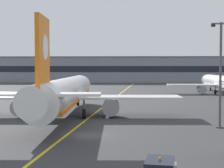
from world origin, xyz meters
The scene contains 7 objects.
ground_plane centered at (0.00, 0.00, 0.00)m, with size 400.00×400.00×0.00m, color #353538.
taxiway_centreline centered at (0.00, 30.00, 0.00)m, with size 0.30×180.00×0.01m, color yellow.
airliner_foreground centered at (-4.63, 13.56, 3.37)m, with size 32.12×41.48×11.65m.
airliner_background centered at (28.90, 57.50, 3.01)m, with size 28.56×36.94×10.39m.
apron_lamp_post centered at (14.30, 5.14, 6.25)m, with size 2.24×0.90×11.91m.
safety_cone_by_nose_gear centered at (-4.08, 30.09, 0.26)m, with size 0.44×0.44×0.55m.
terminal_building centered at (7.18, 132.68, 6.09)m, with size 130.65×12.40×12.16m.
Camera 1 is at (3.63, -34.90, 6.80)m, focal length 56.36 mm.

